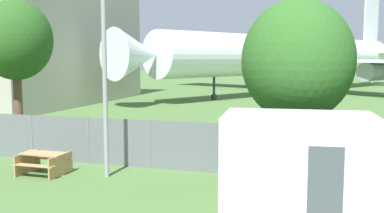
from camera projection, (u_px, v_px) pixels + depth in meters
perimeter_fence at (150, 144)px, 16.47m from camera, size 56.07×0.07×1.79m
airplane at (296, 56)px, 51.87m from camera, size 37.42×44.90×12.86m
portable_cabin at (298, 161)px, 12.15m from camera, size 4.25×2.91×2.55m
picnic_bench_near_cabin at (44, 161)px, 15.66m from camera, size 1.56×1.40×0.76m
tree_left_of_cabin at (298, 61)px, 15.92m from camera, size 3.98×3.98×6.15m
tree_behind_benches at (16, 41)px, 20.07m from camera, size 3.27×3.27×6.65m
light_mast at (104, 37)px, 14.88m from camera, size 0.44×0.44×7.74m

